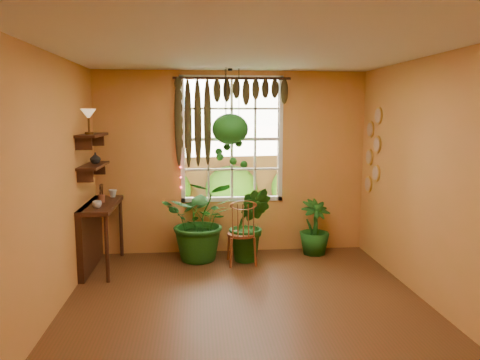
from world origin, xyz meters
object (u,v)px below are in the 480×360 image
object	(u,v)px
potted_plant_left	(201,220)
hanging_basket	(230,131)
counter_ledge	(94,229)
potted_plant_mid	(250,224)
windsor_chair	(242,242)

from	to	relation	value
potted_plant_left	hanging_basket	bearing A→B (deg)	12.72
counter_ledge	potted_plant_mid	bearing A→B (deg)	3.50
counter_ledge	potted_plant_mid	world-z (taller)	potted_plant_mid
windsor_chair	potted_plant_left	bearing A→B (deg)	154.92
windsor_chair	counter_ledge	bearing A→B (deg)	178.11
counter_ledge	potted_plant_left	size ratio (longest dim) A/B	1.03
potted_plant_left	counter_ledge	bearing A→B (deg)	-170.41
counter_ledge	windsor_chair	world-z (taller)	windsor_chair
counter_ledge	hanging_basket	xyz separation A→B (m)	(1.86, 0.34, 1.29)
potted_plant_left	potted_plant_mid	bearing A→B (deg)	-9.55
windsor_chair	hanging_basket	size ratio (longest dim) A/B	0.75
potted_plant_left	potted_plant_mid	size ratio (longest dim) A/B	1.09
windsor_chair	potted_plant_mid	distance (m)	0.28
windsor_chair	potted_plant_mid	bearing A→B (deg)	41.97
potted_plant_left	hanging_basket	distance (m)	1.33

